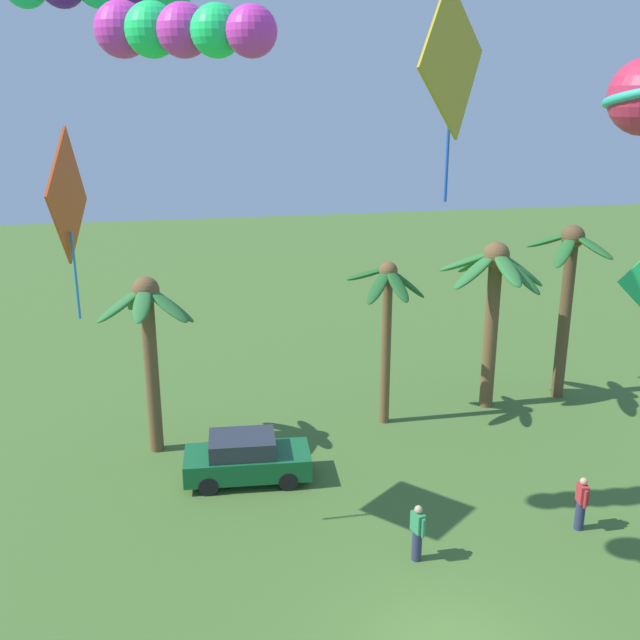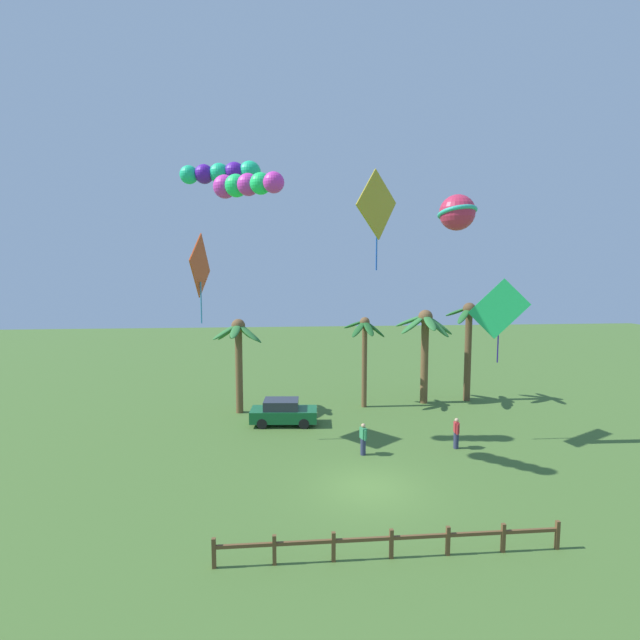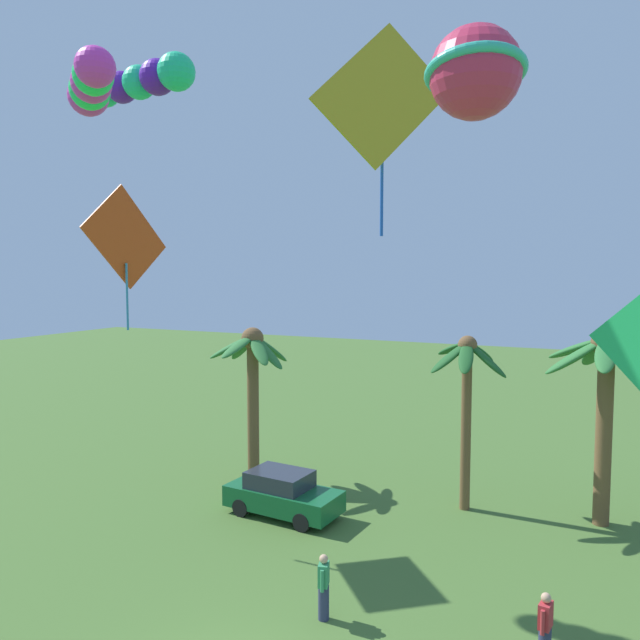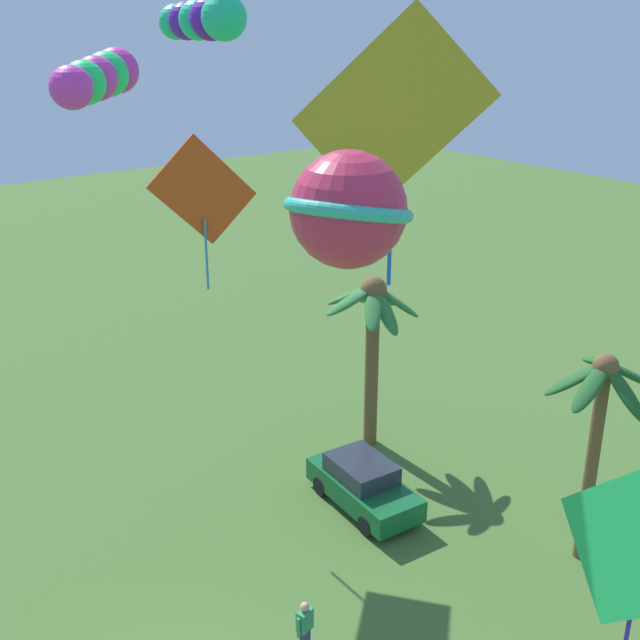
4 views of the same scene
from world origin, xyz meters
The scene contains 10 objects.
palm_tree_0 centered at (-6.26, 11.25, 4.49)m, with size 3.26×3.41×6.08m.
palm_tree_1 centered at (6.29, 12.41, 4.84)m, with size 3.90×4.08×6.48m.
palm_tree_2 centered at (9.52, 12.73, 4.95)m, with size 3.12×3.34×6.93m.
palm_tree_3 centered at (1.98, 11.80, 4.50)m, with size 2.82×3.10×6.07m.
parked_car_0 centered at (-3.47, 8.60, 0.75)m, with size 4.03×2.02×1.51m.
spectator_0 centered at (0.40, 3.57, 0.81)m, with size 0.33×0.53×1.59m.
spectator_1 centered at (5.31, 3.99, 0.81)m, with size 0.29×0.54×1.59m.
kite_diamond_1 centered at (-7.67, 5.99, 9.25)m, with size 0.53×3.27×4.59m.
kite_diamond_3 centered at (1.26, 5.01, 12.34)m, with size 2.62×2.71×5.13m.
kite_tube_4 centered at (-5.08, 2.17, 12.70)m, with size 3.12×2.86×1.09m.
Camera 1 is at (-5.41, -11.90, 11.61)m, focal length 40.95 mm.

